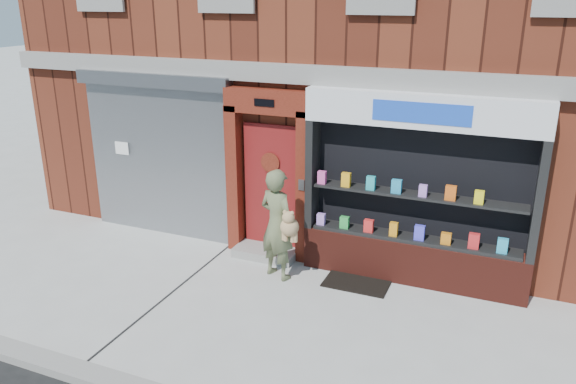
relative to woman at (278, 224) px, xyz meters
The scene contains 7 objects.
ground 1.46m from the woman, 77.12° to the right, with size 80.00×80.00×0.00m, color #9E9E99.
building 5.78m from the woman, 87.03° to the left, with size 12.00×8.16×8.00m.
shutter_bay 2.98m from the woman, 163.42° to the left, with size 3.10×0.30×3.04m.
red_door_bay 1.05m from the woman, 123.45° to the left, with size 1.52×0.58×2.90m.
pharmacy_bay 2.17m from the woman, 19.38° to the left, with size 3.50×0.41×3.00m.
woman is the anchor object (origin of this frame).
doormat 1.56m from the woman, 13.22° to the left, with size 1.01×0.71×0.03m, color black.
Camera 1 is at (3.04, -6.36, 4.31)m, focal length 35.00 mm.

